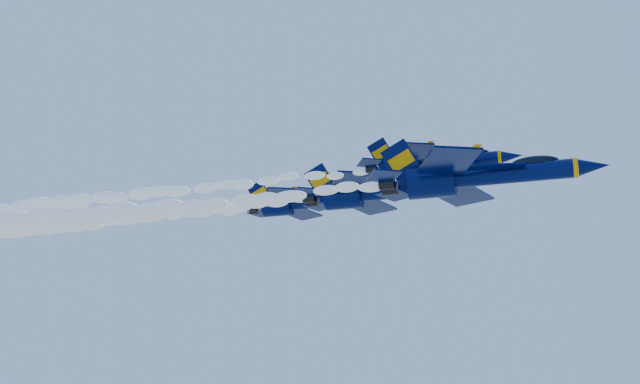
% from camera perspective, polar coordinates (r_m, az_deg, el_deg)
% --- Properties ---
extents(jet_lead, '(19.72, 16.18, 7.33)m').
position_cam_1_polar(jet_lead, '(71.83, 11.05, 1.13)').
color(jet_lead, '#010838').
extents(smoke_trail_jet_lead, '(45.34, 2.36, 2.12)m').
position_cam_1_polar(smoke_trail_jet_lead, '(79.83, -11.73, -1.19)').
color(smoke_trail_jet_lead, white).
extents(jet_second, '(15.57, 12.77, 5.79)m').
position_cam_1_polar(jet_second, '(81.52, 8.03, 2.05)').
color(jet_second, '#010838').
extents(smoke_trail_jet_second, '(45.34, 1.86, 1.67)m').
position_cam_1_polar(smoke_trail_jet_second, '(89.50, -10.88, 0.02)').
color(smoke_trail_jet_second, white).
extents(jet_third, '(19.94, 16.36, 7.41)m').
position_cam_1_polar(jet_third, '(92.33, 4.10, -0.01)').
color(jet_third, '#010838').
extents(smoke_trail_jet_third, '(45.34, 2.38, 2.14)m').
position_cam_1_polar(smoke_trail_jet_third, '(102.55, -13.24, -1.74)').
color(smoke_trail_jet_third, white).
extents(jet_fourth, '(17.92, 14.70, 6.66)m').
position_cam_1_polar(jet_fourth, '(106.33, -1.18, -0.78)').
color(jet_fourth, '#010838').
extents(smoke_trail_jet_fourth, '(45.34, 2.14, 1.93)m').
position_cam_1_polar(smoke_trail_jet_fourth, '(118.11, -15.44, -2.16)').
color(smoke_trail_jet_fourth, white).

